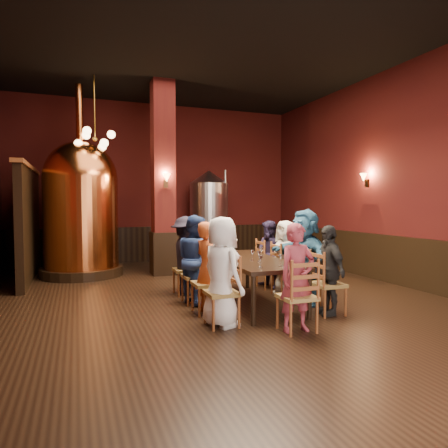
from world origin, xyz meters
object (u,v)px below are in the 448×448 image
object	(u,v)px
person_2	(195,259)
steel_vessel	(209,217)
person_1	(207,268)
person_0	(222,272)
copper_kettle	(81,207)
dining_table	(250,262)
rose_vase	(232,241)

from	to	relation	value
person_2	steel_vessel	xyz separation A→B (m)	(1.64, 4.24, 0.55)
person_1	person_0	bearing A→B (deg)	169.24
person_1	copper_kettle	size ratio (longest dim) A/B	0.32
dining_table	person_1	world-z (taller)	person_1
dining_table	steel_vessel	bearing A→B (deg)	80.95
person_0	copper_kettle	distance (m)	5.07
person_0	person_1	size ratio (longest dim) A/B	1.07
dining_table	person_1	xyz separation A→B (m)	(-0.85, -0.32, 0.01)
copper_kettle	rose_vase	size ratio (longest dim) A/B	12.52
person_2	steel_vessel	bearing A→B (deg)	-35.28
rose_vase	copper_kettle	bearing A→B (deg)	130.59
steel_vessel	person_1	bearing A→B (deg)	-108.57
copper_kettle	steel_vessel	size ratio (longest dim) A/B	1.69
person_2	dining_table	bearing A→B (deg)	-126.15
dining_table	steel_vessel	distance (m)	4.69
person_0	copper_kettle	bearing A→B (deg)	3.64
person_1	rose_vase	bearing A→B (deg)	-48.49
dining_table	rose_vase	size ratio (longest dim) A/B	6.93
copper_kettle	steel_vessel	world-z (taller)	copper_kettle
person_2	person_1	bearing A→B (deg)	165.07
person_2	rose_vase	size ratio (longest dim) A/B	4.25
person_0	rose_vase	bearing A→B (deg)	-42.60
person_0	person_1	world-z (taller)	person_0
copper_kettle	person_2	bearing A→B (deg)	-62.53
person_2	steel_vessel	distance (m)	4.58
person_1	steel_vessel	xyz separation A→B (m)	(1.65, 4.90, 0.59)
person_2	copper_kettle	size ratio (longest dim) A/B	0.34
person_0	steel_vessel	bearing A→B (deg)	-33.16
person_1	person_2	distance (m)	0.66
person_1	copper_kettle	distance (m)	4.47
copper_kettle	steel_vessel	xyz separation A→B (m)	(3.39, 0.88, -0.30)
person_1	person_2	size ratio (longest dim) A/B	0.94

